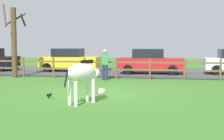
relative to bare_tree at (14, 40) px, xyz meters
name	(u,v)px	position (x,y,z in m)	size (l,w,h in m)	color
ground_plane	(99,93)	(6.00, -4.81, -2.15)	(60.00, 60.00, 0.00)	#3D7528
parking_asphalt	(128,72)	(6.00, 4.49, -2.12)	(28.00, 7.40, 0.05)	#47474C
paddock_fence	(117,67)	(5.90, 0.19, -1.48)	(21.90, 0.11, 1.16)	brown
bare_tree	(14,40)	(0.00, 0.00, 0.00)	(1.45, 1.48, 4.21)	#513A23
zebra	(83,75)	(5.99, -7.02, -1.22)	(1.16, 1.75, 1.41)	white
crow_on_grass	(49,95)	(4.55, -6.35, -2.02)	(0.22, 0.10, 0.20)	black
parked_car_yellow	(70,60)	(2.03, 3.97, -1.30)	(4.01, 1.91, 1.56)	yellow
parked_car_red	(150,61)	(7.55, 3.23, -1.30)	(4.01, 1.90, 1.56)	red
visitor_near_fence	(105,63)	(5.37, -0.42, -1.24)	(0.39, 0.28, 1.64)	#232847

